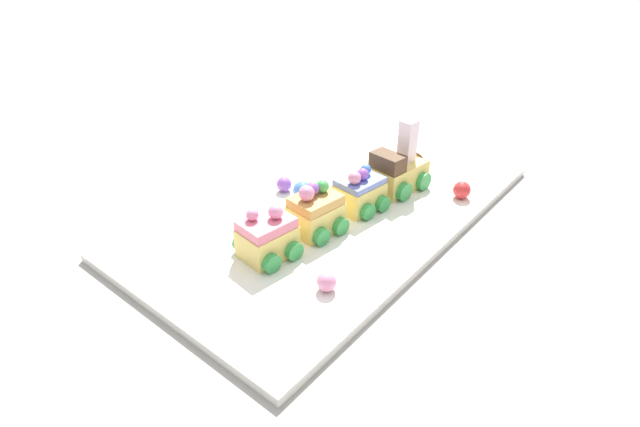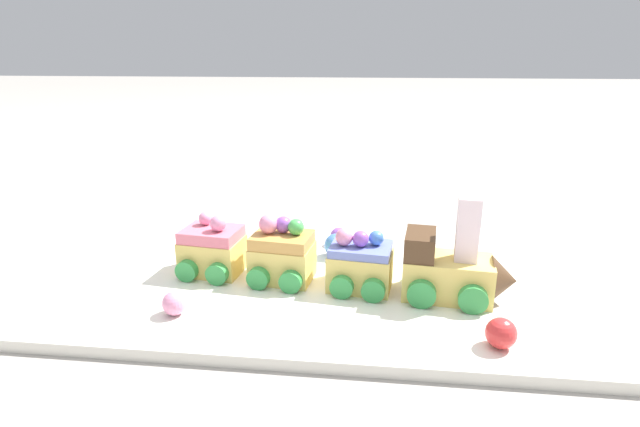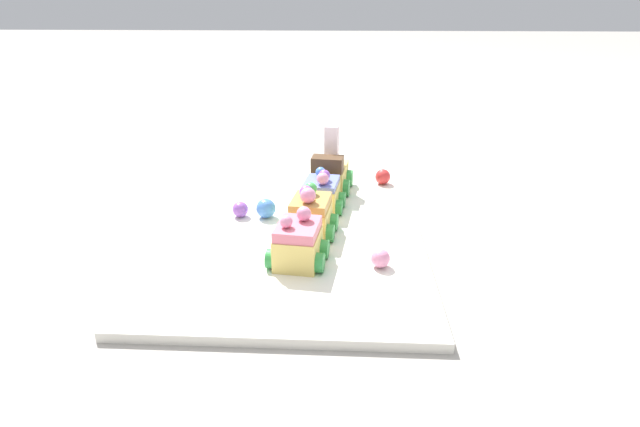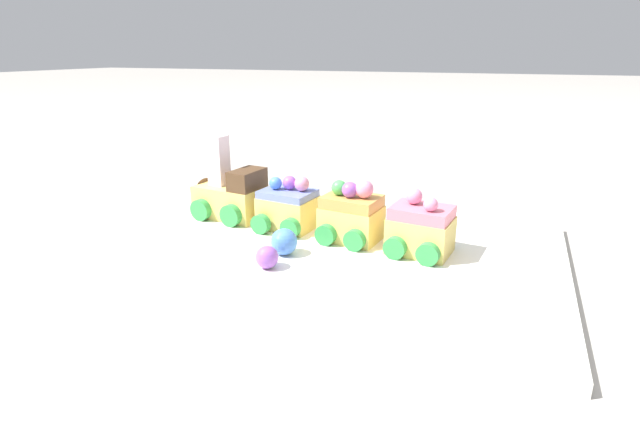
{
  "view_description": "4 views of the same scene",
  "coord_description": "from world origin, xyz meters",
  "px_view_note": "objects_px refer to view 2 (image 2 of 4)",
  "views": [
    {
      "loc": [
        -0.51,
        -0.39,
        0.39
      ],
      "look_at": [
        -0.05,
        -0.01,
        0.03
      ],
      "focal_mm": 28.0,
      "sensor_mm": 36.0,
      "label": 1
    },
    {
      "loc": [
        0.03,
        -0.53,
        0.25
      ],
      "look_at": [
        -0.03,
        -0.0,
        0.08
      ],
      "focal_mm": 28.0,
      "sensor_mm": 36.0,
      "label": 2
    },
    {
      "loc": [
        -0.7,
        -0.07,
        0.32
      ],
      "look_at": [
        -0.03,
        -0.03,
        0.03
      ],
      "focal_mm": 28.0,
      "sensor_mm": 36.0,
      "label": 3
    },
    {
      "loc": [
        -0.24,
        0.51,
        0.23
      ],
      "look_at": [
        -0.03,
        -0.02,
        0.04
      ],
      "focal_mm": 28.0,
      "sensor_mm": 36.0,
      "label": 4
    }
  ],
  "objects_px": {
    "gumball_red": "(501,333)",
    "gumball_blue": "(336,245)",
    "cake_car_blueberry": "(360,265)",
    "gumball_pink": "(174,303)",
    "cake_car_caramel": "(282,255)",
    "gumball_purple": "(339,236)",
    "cake_car_strawberry": "(213,251)",
    "cake_train_locomotive": "(455,270)"
  },
  "relations": [
    {
      "from": "gumball_red",
      "to": "gumball_blue",
      "type": "xyz_separation_m",
      "value": [
        -0.16,
        0.18,
        0.0
      ]
    },
    {
      "from": "cake_car_caramel",
      "to": "gumball_purple",
      "type": "xyz_separation_m",
      "value": [
        0.05,
        0.11,
        -0.02
      ]
    },
    {
      "from": "gumball_red",
      "to": "gumball_blue",
      "type": "relative_size",
      "value": 0.91
    },
    {
      "from": "gumball_pink",
      "to": "gumball_red",
      "type": "bearing_deg",
      "value": -4.28
    },
    {
      "from": "cake_train_locomotive",
      "to": "gumball_red",
      "type": "relative_size",
      "value": 4.37
    },
    {
      "from": "gumball_red",
      "to": "gumball_pink",
      "type": "distance_m",
      "value": 0.3
    },
    {
      "from": "cake_car_blueberry",
      "to": "gumball_pink",
      "type": "bearing_deg",
      "value": -148.56
    },
    {
      "from": "cake_car_caramel",
      "to": "gumball_purple",
      "type": "distance_m",
      "value": 0.12
    },
    {
      "from": "gumball_red",
      "to": "gumball_purple",
      "type": "xyz_separation_m",
      "value": [
        -0.16,
        0.22,
        -0.0
      ]
    },
    {
      "from": "cake_car_caramel",
      "to": "cake_car_strawberry",
      "type": "xyz_separation_m",
      "value": [
        -0.08,
        0.01,
        -0.0
      ]
    },
    {
      "from": "cake_car_blueberry",
      "to": "gumball_red",
      "type": "relative_size",
      "value": 2.86
    },
    {
      "from": "gumball_blue",
      "to": "gumball_purple",
      "type": "bearing_deg",
      "value": 88.91
    },
    {
      "from": "cake_car_strawberry",
      "to": "gumball_red",
      "type": "relative_size",
      "value": 2.86
    },
    {
      "from": "gumball_purple",
      "to": "gumball_red",
      "type": "bearing_deg",
      "value": -54.99
    },
    {
      "from": "cake_train_locomotive",
      "to": "gumball_pink",
      "type": "bearing_deg",
      "value": -158.98
    },
    {
      "from": "cake_train_locomotive",
      "to": "gumball_pink",
      "type": "height_order",
      "value": "cake_train_locomotive"
    },
    {
      "from": "cake_car_blueberry",
      "to": "gumball_purple",
      "type": "height_order",
      "value": "cake_car_blueberry"
    },
    {
      "from": "gumball_blue",
      "to": "cake_car_caramel",
      "type": "bearing_deg",
      "value": -127.4
    },
    {
      "from": "cake_car_strawberry",
      "to": "gumball_pink",
      "type": "height_order",
      "value": "cake_car_strawberry"
    },
    {
      "from": "cake_car_strawberry",
      "to": "cake_car_caramel",
      "type": "bearing_deg",
      "value": 0.2
    },
    {
      "from": "cake_train_locomotive",
      "to": "gumball_blue",
      "type": "relative_size",
      "value": 3.99
    },
    {
      "from": "cake_car_blueberry",
      "to": "cake_car_caramel",
      "type": "bearing_deg",
      "value": 179.7
    },
    {
      "from": "cake_car_blueberry",
      "to": "gumball_red",
      "type": "height_order",
      "value": "cake_car_blueberry"
    },
    {
      "from": "cake_car_strawberry",
      "to": "gumball_pink",
      "type": "xyz_separation_m",
      "value": [
        -0.01,
        -0.1,
        -0.01
      ]
    },
    {
      "from": "cake_car_caramel",
      "to": "gumball_purple",
      "type": "bearing_deg",
      "value": 70.3
    },
    {
      "from": "gumball_purple",
      "to": "cake_car_blueberry",
      "type": "bearing_deg",
      "value": -75.05
    },
    {
      "from": "cake_car_blueberry",
      "to": "gumball_blue",
      "type": "xyz_separation_m",
      "value": [
        -0.03,
        0.08,
        -0.01
      ]
    },
    {
      "from": "cake_train_locomotive",
      "to": "gumball_blue",
      "type": "bearing_deg",
      "value": 151.31
    },
    {
      "from": "cake_car_strawberry",
      "to": "gumball_purple",
      "type": "height_order",
      "value": "cake_car_strawberry"
    },
    {
      "from": "cake_train_locomotive",
      "to": "gumball_blue",
      "type": "height_order",
      "value": "cake_train_locomotive"
    },
    {
      "from": "gumball_red",
      "to": "gumball_pink",
      "type": "xyz_separation_m",
      "value": [
        -0.3,
        0.02,
        -0.0
      ]
    },
    {
      "from": "cake_car_caramel",
      "to": "gumball_pink",
      "type": "distance_m",
      "value": 0.13
    },
    {
      "from": "cake_car_strawberry",
      "to": "gumball_pink",
      "type": "distance_m",
      "value": 0.1
    },
    {
      "from": "cake_train_locomotive",
      "to": "cake_car_strawberry",
      "type": "xyz_separation_m",
      "value": [
        -0.27,
        0.03,
        -0.0
      ]
    },
    {
      "from": "cake_train_locomotive",
      "to": "gumball_purple",
      "type": "distance_m",
      "value": 0.19
    },
    {
      "from": "gumball_red",
      "to": "cake_car_strawberry",
      "type": "bearing_deg",
      "value": 157.22
    },
    {
      "from": "cake_car_blueberry",
      "to": "gumball_pink",
      "type": "xyz_separation_m",
      "value": [
        -0.18,
        -0.08,
        -0.01
      ]
    },
    {
      "from": "gumball_pink",
      "to": "cake_train_locomotive",
      "type": "bearing_deg",
      "value": 14.2
    },
    {
      "from": "cake_car_blueberry",
      "to": "cake_car_strawberry",
      "type": "bearing_deg",
      "value": 179.94
    },
    {
      "from": "cake_car_caramel",
      "to": "gumball_blue",
      "type": "xyz_separation_m",
      "value": [
        0.05,
        0.07,
        -0.01
      ]
    },
    {
      "from": "cake_car_caramel",
      "to": "gumball_blue",
      "type": "distance_m",
      "value": 0.09
    },
    {
      "from": "gumball_pink",
      "to": "gumball_purple",
      "type": "distance_m",
      "value": 0.25
    }
  ]
}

